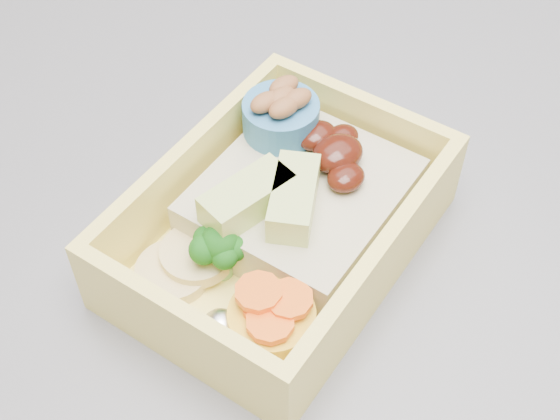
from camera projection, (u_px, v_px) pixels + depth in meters
bento_box at (283, 216)px, 0.44m from camera, size 0.22×0.19×0.07m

